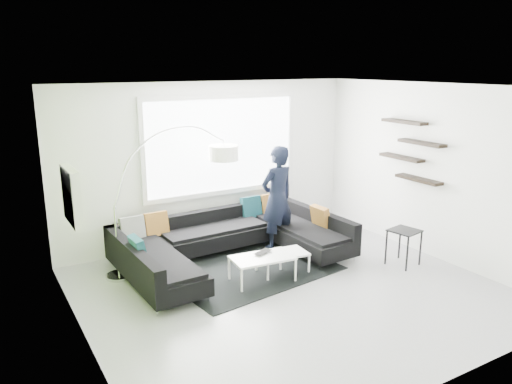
{
  "coord_description": "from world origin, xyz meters",
  "views": [
    {
      "loc": [
        -3.68,
        -5.28,
        3.08
      ],
      "look_at": [
        -0.03,
        0.9,
        1.23
      ],
      "focal_mm": 35.0,
      "sensor_mm": 36.0,
      "label": 1
    }
  ],
  "objects_px": {
    "sectional_sofa": "(233,244)",
    "person": "(277,198)",
    "laptop": "(265,253)",
    "side_table": "(403,247)",
    "arc_lamp": "(114,207)",
    "coffee_table": "(273,265)"
  },
  "relations": [
    {
      "from": "arc_lamp",
      "to": "sectional_sofa",
      "type": "bearing_deg",
      "value": -10.0
    },
    {
      "from": "laptop",
      "to": "sectional_sofa",
      "type": "bearing_deg",
      "value": 77.51
    },
    {
      "from": "sectional_sofa",
      "to": "side_table",
      "type": "xyz_separation_m",
      "value": [
        2.27,
        -1.41,
        -0.04
      ]
    },
    {
      "from": "laptop",
      "to": "arc_lamp",
      "type": "bearing_deg",
      "value": 125.74
    },
    {
      "from": "sectional_sofa",
      "to": "arc_lamp",
      "type": "relative_size",
      "value": 1.61
    },
    {
      "from": "person",
      "to": "laptop",
      "type": "xyz_separation_m",
      "value": [
        -0.82,
        -0.95,
        -0.5
      ]
    },
    {
      "from": "side_table",
      "to": "laptop",
      "type": "xyz_separation_m",
      "value": [
        -2.13,
        0.68,
        0.1
      ]
    },
    {
      "from": "sectional_sofa",
      "to": "person",
      "type": "height_order",
      "value": "person"
    },
    {
      "from": "arc_lamp",
      "to": "side_table",
      "type": "xyz_separation_m",
      "value": [
        3.99,
        -1.8,
        -0.81
      ]
    },
    {
      "from": "coffee_table",
      "to": "side_table",
      "type": "distance_m",
      "value": 2.12
    },
    {
      "from": "arc_lamp",
      "to": "person",
      "type": "xyz_separation_m",
      "value": [
        2.67,
        -0.17,
        -0.2
      ]
    },
    {
      "from": "person",
      "to": "laptop",
      "type": "bearing_deg",
      "value": 41.43
    },
    {
      "from": "sectional_sofa",
      "to": "coffee_table",
      "type": "height_order",
      "value": "sectional_sofa"
    },
    {
      "from": "side_table",
      "to": "arc_lamp",
      "type": "bearing_deg",
      "value": 155.77
    },
    {
      "from": "coffee_table",
      "to": "person",
      "type": "relative_size",
      "value": 0.65
    },
    {
      "from": "sectional_sofa",
      "to": "person",
      "type": "bearing_deg",
      "value": 10.53
    },
    {
      "from": "coffee_table",
      "to": "person",
      "type": "height_order",
      "value": "person"
    },
    {
      "from": "laptop",
      "to": "side_table",
      "type": "bearing_deg",
      "value": -40.8
    },
    {
      "from": "sectional_sofa",
      "to": "laptop",
      "type": "xyz_separation_m",
      "value": [
        0.14,
        -0.73,
        0.06
      ]
    },
    {
      "from": "sectional_sofa",
      "to": "laptop",
      "type": "height_order",
      "value": "sectional_sofa"
    },
    {
      "from": "person",
      "to": "side_table",
      "type": "bearing_deg",
      "value": 121.15
    },
    {
      "from": "sectional_sofa",
      "to": "person",
      "type": "distance_m",
      "value": 1.13
    }
  ]
}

